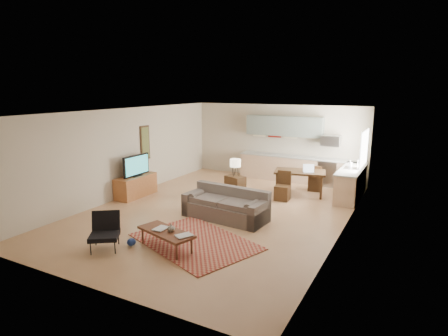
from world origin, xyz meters
The scene contains 25 objects.
room centered at (0.00, 0.00, 1.35)m, with size 9.00×9.00×9.00m.
kitchen_counter_back centered at (0.90, 4.18, 0.46)m, with size 4.26×0.64×0.92m, color tan, non-canonical shape.
kitchen_counter_right centered at (2.93, 3.00, 0.46)m, with size 0.64×2.26×0.92m, color tan, non-canonical shape.
kitchen_range centered at (2.00, 4.18, 0.45)m, with size 0.62×0.62×0.90m, color #A5A8AD.
kitchen_microwave centered at (2.00, 4.20, 1.55)m, with size 0.62×0.40×0.35m, color #A5A8AD.
upper_cabinets centered at (0.30, 4.33, 1.95)m, with size 2.80×0.34×0.70m, color slate.
window_right centered at (3.23, 3.00, 1.55)m, with size 0.02×1.40×1.05m, color white.
wall_art_left centered at (-3.21, 0.90, 1.55)m, with size 0.06×0.42×1.10m, color olive, non-canonical shape.
triptych centered at (-0.10, 4.47, 1.75)m, with size 1.70×0.04×0.50m, color #F9EDC4, non-canonical shape.
rug centered at (0.53, -2.05, 0.01)m, with size 2.65×1.84×0.02m, color maroon.
sofa centered at (0.43, -0.44, 0.39)m, with size 2.26×0.98×0.79m, color #5B5049, non-canonical shape.
coffee_table centered at (0.19, -2.63, 0.20)m, with size 1.33×0.53×0.40m, color #4D2514, non-canonical shape.
book_a centered at (-0.08, -2.61, 0.41)m, with size 0.25×0.33×0.03m, color maroon.
book_b centered at (0.58, -2.64, 0.41)m, with size 0.37×0.40×0.02m, color navy.
vase centered at (0.31, -2.61, 0.48)m, with size 0.17×0.17×0.17m, color black.
armchair centered at (-0.91, -3.26, 0.38)m, with size 0.67×0.67×0.76m, color black, non-canonical shape.
tv_credenza centered at (-2.96, 0.07, 0.33)m, with size 0.54×1.41×0.65m, color brown, non-canonical shape.
tv centered at (-2.90, 0.07, 0.98)m, with size 0.11×1.09×0.65m, color black, non-canonical shape.
console_table centered at (-0.18, 1.37, 0.34)m, with size 0.58×0.39×0.68m, color #332011, non-canonical shape.
table_lamp centered at (-0.18, 1.37, 0.95)m, with size 0.33×0.33×0.54m, color beige, non-canonical shape.
dining_table centered at (1.46, 2.56, 0.39)m, with size 1.53×0.88×0.77m, color #332011, non-canonical shape.
dining_chair_near centered at (1.17, 1.82, 0.43)m, with size 0.41×0.43×0.87m, color #332011, non-canonical shape.
dining_chair_far centered at (1.76, 3.31, 0.43)m, with size 0.41×0.43×0.86m, color #332011, non-canonical shape.
laptop centered at (1.77, 2.46, 0.90)m, with size 0.33×0.24×0.24m, color #A5A8AD, non-canonical shape.
soap_bottle centered at (2.83, 3.26, 1.02)m, with size 0.10×0.10×0.19m, color #F9EDC4.
Camera 1 is at (4.67, -8.51, 3.30)m, focal length 30.00 mm.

